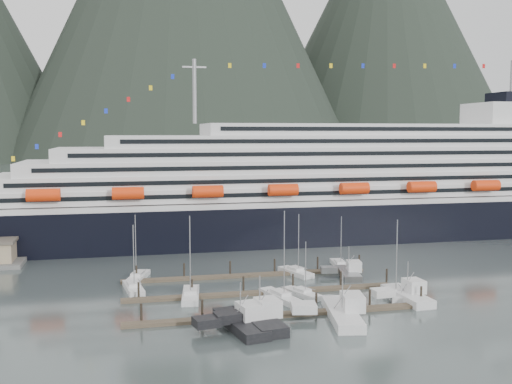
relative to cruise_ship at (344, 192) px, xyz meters
The scene contains 19 objects.
ground 63.76m from the cruise_ship, 118.66° to the right, with size 1600.00×1600.00×0.00m, color #3F4B4B.
mountains 555.11m from the cruise_ship, 87.59° to the left, with size 870.00×440.00×420.00m.
cruise_ship is the anchor object (origin of this frame).
dock_near 74.63m from the cruise_ship, 118.31° to the right, with size 48.18×2.28×3.20m.
dock_mid 63.65m from the cruise_ship, 123.96° to the right, with size 48.18×2.28×3.20m.
dock_far 53.59m from the cruise_ship, 131.95° to the right, with size 48.18×2.28×3.20m.
sailboat_a 73.26m from the cruise_ship, 141.68° to the right, with size 3.84×9.51×12.44m.
sailboat_b 71.14m from the cruise_ship, 132.45° to the right, with size 4.20×10.79×14.74m.
sailboat_c 62.79m from the cruise_ship, 117.50° to the right, with size 5.29×8.72×10.00m.
sailboat_d 65.95m from the cruise_ship, 120.24° to the right, with size 5.39×11.05×15.63m.
sailboat_e 67.92m from the cruise_ship, 146.49° to the right, with size 5.25×10.11×13.13m.
sailboat_f 48.27m from the cruise_ship, 122.44° to the right, with size 5.38×9.23×12.66m.
sailboat_g 39.47m from the cruise_ship, 112.07° to the right, with size 3.54×9.55×11.19m.
sailboat_h 61.01m from the cruise_ship, 102.59° to the right, with size 4.74×9.27×13.87m.
trawler_a 81.96m from the cruise_ship, 121.47° to the right, with size 10.17×13.94×7.43m.
trawler_b 80.03m from the cruise_ship, 119.83° to the right, with size 9.95×13.04×8.24m.
trawler_c 73.78m from the cruise_ship, 111.28° to the right, with size 11.39×15.92×7.93m.
trawler_d 63.19m from the cruise_ship, 101.28° to the right, with size 9.08×12.26×7.21m.
trawler_e 47.67m from the cruise_ship, 109.87° to the right, with size 8.15×10.63×6.59m.
Camera 1 is at (-28.51, -96.17, 27.99)m, focal length 42.00 mm.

